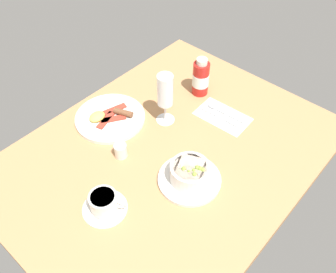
{
  "coord_description": "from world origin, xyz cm",
  "views": [
    {
      "loc": [
        -59.74,
        -53.32,
        92.78
      ],
      "look_at": [
        1.18,
        1.02,
        5.86
      ],
      "focal_mm": 39.13,
      "sensor_mm": 36.0,
      "label": 1
    }
  ],
  "objects_px": {
    "porridge_bowl": "(190,174)",
    "sauce_bottle_red": "(201,78)",
    "creamer_jug": "(120,150)",
    "wine_glass": "(165,93)",
    "cutlery_setting": "(222,115)",
    "coffee_cup": "(104,203)",
    "breakfast_plate": "(110,118)"
  },
  "relations": [
    {
      "from": "porridge_bowl",
      "to": "sauce_bottle_red",
      "type": "relative_size",
      "value": 1.27
    },
    {
      "from": "creamer_jug",
      "to": "wine_glass",
      "type": "relative_size",
      "value": 0.28
    },
    {
      "from": "porridge_bowl",
      "to": "cutlery_setting",
      "type": "bearing_deg",
      "value": 17.74
    },
    {
      "from": "cutlery_setting",
      "to": "coffee_cup",
      "type": "relative_size",
      "value": 1.5
    },
    {
      "from": "creamer_jug",
      "to": "breakfast_plate",
      "type": "distance_m",
      "value": 0.18
    },
    {
      "from": "wine_glass",
      "to": "sauce_bottle_red",
      "type": "height_order",
      "value": "wine_glass"
    },
    {
      "from": "creamer_jug",
      "to": "sauce_bottle_red",
      "type": "bearing_deg",
      "value": 1.07
    },
    {
      "from": "coffee_cup",
      "to": "breakfast_plate",
      "type": "bearing_deg",
      "value": 45.85
    },
    {
      "from": "creamer_jug",
      "to": "breakfast_plate",
      "type": "xyz_separation_m",
      "value": [
        0.09,
        0.16,
        -0.02
      ]
    },
    {
      "from": "sauce_bottle_red",
      "to": "breakfast_plate",
      "type": "distance_m",
      "value": 0.37
    },
    {
      "from": "coffee_cup",
      "to": "breakfast_plate",
      "type": "height_order",
      "value": "coffee_cup"
    },
    {
      "from": "porridge_bowl",
      "to": "wine_glass",
      "type": "bearing_deg",
      "value": 57.3
    },
    {
      "from": "creamer_jug",
      "to": "coffee_cup",
      "type": "bearing_deg",
      "value": -146.09
    },
    {
      "from": "wine_glass",
      "to": "sauce_bottle_red",
      "type": "relative_size",
      "value": 1.27
    },
    {
      "from": "wine_glass",
      "to": "coffee_cup",
      "type": "bearing_deg",
      "value": -163.16
    },
    {
      "from": "cutlery_setting",
      "to": "creamer_jug",
      "type": "distance_m",
      "value": 0.4
    },
    {
      "from": "porridge_bowl",
      "to": "wine_glass",
      "type": "height_order",
      "value": "wine_glass"
    },
    {
      "from": "coffee_cup",
      "to": "wine_glass",
      "type": "xyz_separation_m",
      "value": [
        0.4,
        0.12,
        0.1
      ]
    },
    {
      "from": "sauce_bottle_red",
      "to": "creamer_jug",
      "type": "bearing_deg",
      "value": -178.93
    },
    {
      "from": "porridge_bowl",
      "to": "creamer_jug",
      "type": "height_order",
      "value": "porridge_bowl"
    },
    {
      "from": "sauce_bottle_red",
      "to": "breakfast_plate",
      "type": "height_order",
      "value": "sauce_bottle_red"
    },
    {
      "from": "porridge_bowl",
      "to": "wine_glass",
      "type": "relative_size",
      "value": 1.0
    },
    {
      "from": "coffee_cup",
      "to": "sauce_bottle_red",
      "type": "distance_m",
      "value": 0.61
    },
    {
      "from": "cutlery_setting",
      "to": "sauce_bottle_red",
      "type": "relative_size",
      "value": 1.29
    },
    {
      "from": "porridge_bowl",
      "to": "wine_glass",
      "type": "distance_m",
      "value": 0.3
    },
    {
      "from": "porridge_bowl",
      "to": "coffee_cup",
      "type": "bearing_deg",
      "value": 153.88
    },
    {
      "from": "porridge_bowl",
      "to": "creamer_jug",
      "type": "distance_m",
      "value": 0.25
    },
    {
      "from": "coffee_cup",
      "to": "creamer_jug",
      "type": "height_order",
      "value": "coffee_cup"
    },
    {
      "from": "creamer_jug",
      "to": "wine_glass",
      "type": "distance_m",
      "value": 0.25
    },
    {
      "from": "wine_glass",
      "to": "breakfast_plate",
      "type": "height_order",
      "value": "wine_glass"
    },
    {
      "from": "sauce_bottle_red",
      "to": "porridge_bowl",
      "type": "bearing_deg",
      "value": -145.88
    },
    {
      "from": "creamer_jug",
      "to": "wine_glass",
      "type": "height_order",
      "value": "wine_glass"
    }
  ]
}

